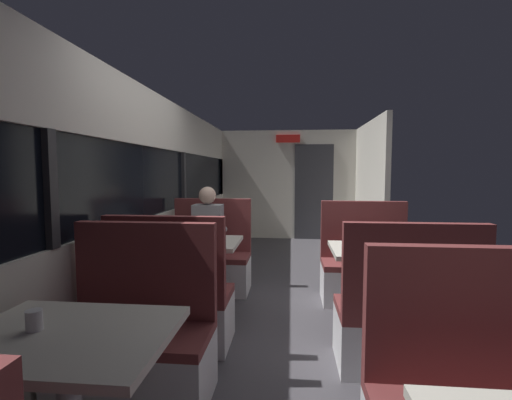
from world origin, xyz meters
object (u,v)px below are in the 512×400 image
object	(u,v)px
dining_table_mid_window	(194,251)
bench_rear_aisle_facing_entry	(365,272)
dining_table_near_window	(67,355)
bench_mid_window_facing_end	(172,306)
dining_table_rear_aisle	(382,260)
coffee_cup_secondary	(34,320)
bench_mid_window_facing_entry	(210,263)
coffee_cup_primary	(408,247)
bench_near_window_facing_entry	(137,346)
seated_passenger	(209,248)
bench_rear_aisle_facing_end	(405,326)

from	to	relation	value
dining_table_mid_window	bench_rear_aisle_facing_entry	size ratio (longest dim) A/B	0.82
dining_table_near_window	bench_mid_window_facing_end	world-z (taller)	bench_mid_window_facing_end
dining_table_mid_window	dining_table_rear_aisle	world-z (taller)	same
bench_mid_window_facing_end	coffee_cup_secondary	size ratio (longest dim) A/B	12.22
bench_mid_window_facing_entry	coffee_cup_primary	size ratio (longest dim) A/B	12.22
dining_table_near_window	bench_mid_window_facing_entry	world-z (taller)	bench_mid_window_facing_entry
dining_table_near_window	bench_near_window_facing_entry	distance (m)	0.77
dining_table_near_window	seated_passenger	world-z (taller)	seated_passenger
dining_table_near_window	dining_table_rear_aisle	bearing A→B (deg)	46.43
dining_table_near_window	bench_rear_aisle_facing_entry	xyz separation A→B (m)	(1.79, 2.58, -0.31)
bench_near_window_facing_entry	bench_rear_aisle_facing_entry	world-z (taller)	same
dining_table_mid_window	bench_mid_window_facing_entry	world-z (taller)	bench_mid_window_facing_entry
bench_rear_aisle_facing_end	seated_passenger	xyz separation A→B (m)	(-1.79, 1.53, 0.21)
bench_mid_window_facing_end	bench_rear_aisle_facing_end	xyz separation A→B (m)	(1.79, -0.20, 0.00)
coffee_cup_secondary	bench_mid_window_facing_entry	bearing A→B (deg)	86.83
bench_near_window_facing_entry	coffee_cup_primary	bearing A→B (deg)	28.35
seated_passenger	bench_mid_window_facing_end	bearing A→B (deg)	-90.00
bench_rear_aisle_facing_end	bench_near_window_facing_entry	bearing A→B (deg)	-164.91
bench_rear_aisle_facing_end	coffee_cup_primary	distance (m)	0.77
dining_table_near_window	bench_rear_aisle_facing_entry	distance (m)	3.16
dining_table_mid_window	bench_mid_window_facing_end	world-z (taller)	bench_mid_window_facing_end
bench_rear_aisle_facing_entry	coffee_cup_secondary	distance (m)	3.25
bench_rear_aisle_facing_end	seated_passenger	bearing A→B (deg)	139.54
bench_rear_aisle_facing_end	bench_rear_aisle_facing_entry	bearing A→B (deg)	90.00
bench_mid_window_facing_entry	dining_table_near_window	bearing A→B (deg)	-90.00
bench_mid_window_facing_entry	bench_rear_aisle_facing_entry	bearing A→B (deg)	-6.38
dining_table_mid_window	coffee_cup_secondary	bearing A→B (deg)	-94.24
dining_table_near_window	coffee_cup_secondary	bearing A→B (deg)	176.19
bench_rear_aisle_facing_end	coffee_cup_secondary	size ratio (longest dim) A/B	12.22
dining_table_mid_window	seated_passenger	xyz separation A→B (m)	(0.00, 0.63, -0.10)
dining_table_near_window	coffee_cup_primary	world-z (taller)	coffee_cup_primary
dining_table_mid_window	coffee_cup_primary	world-z (taller)	coffee_cup_primary
bench_near_window_facing_entry	bench_mid_window_facing_entry	bearing A→B (deg)	90.00
bench_rear_aisle_facing_end	coffee_cup_secondary	distance (m)	2.31
dining_table_rear_aisle	coffee_cup_secondary	distance (m)	2.70
bench_mid_window_facing_end	bench_rear_aisle_facing_entry	world-z (taller)	same
bench_near_window_facing_entry	bench_rear_aisle_facing_end	xyz separation A→B (m)	(1.79, 0.48, 0.00)
seated_passenger	coffee_cup_secondary	bearing A→B (deg)	-93.25
bench_rear_aisle_facing_entry	coffee_cup_primary	distance (m)	0.95
bench_mid_window_facing_end	bench_mid_window_facing_entry	bearing A→B (deg)	90.00
dining_table_rear_aisle	coffee_cup_secondary	xyz separation A→B (m)	(-1.94, -1.87, 0.15)
coffee_cup_primary	bench_mid_window_facing_end	bearing A→B (deg)	-168.94
dining_table_near_window	coffee_cup_primary	distance (m)	2.66
coffee_cup_secondary	dining_table_mid_window	bearing A→B (deg)	85.76
dining_table_mid_window	bench_rear_aisle_facing_entry	xyz separation A→B (m)	(1.79, 0.50, -0.31)
coffee_cup_primary	coffee_cup_secondary	world-z (taller)	same
dining_table_near_window	bench_mid_window_facing_entry	distance (m)	2.80
bench_near_window_facing_entry	seated_passenger	size ratio (longest dim) A/B	0.87
bench_rear_aisle_facing_end	coffee_cup_secondary	bearing A→B (deg)	-148.91
bench_near_window_facing_entry	coffee_cup_primary	xyz separation A→B (m)	(1.98, 1.07, 0.46)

